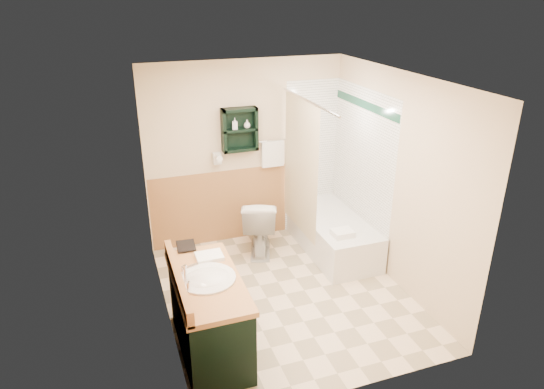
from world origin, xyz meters
The scene contains 25 objects.
floor centered at (0.00, 0.00, 0.00)m, with size 3.00×3.00×0.00m, color beige.
back_wall centered at (0.00, 1.52, 1.20)m, with size 2.60×0.04×2.40m, color beige.
left_wall centered at (-1.32, 0.00, 1.20)m, with size 0.04×3.00×2.40m, color beige.
right_wall centered at (1.32, 0.00, 1.20)m, with size 0.04×3.00×2.40m, color beige.
ceiling centered at (0.00, 0.00, 2.42)m, with size 2.60×3.00×0.04m, color white.
wainscot_left centered at (-1.29, 0.00, 0.50)m, with size 2.98×2.98×1.00m, color tan, non-canonical shape.
wainscot_back centered at (0.00, 1.49, 0.50)m, with size 2.58×2.58×1.00m, color tan, non-canonical shape.
mirror_frame centered at (-1.27, -0.55, 1.50)m, with size 1.30×1.30×1.00m, color brown, non-canonical shape.
mirror_glass centered at (-1.27, -0.55, 1.50)m, with size 1.20×1.20×0.90m, color white, non-canonical shape.
tile_right centered at (1.28, 0.75, 1.05)m, with size 1.50×1.50×2.10m, color white, non-canonical shape.
tile_back centered at (1.03, 1.48, 1.05)m, with size 0.95×0.95×2.10m, color white, non-canonical shape.
tile_accent centered at (1.27, 0.75, 1.90)m, with size 1.50×1.50×0.10m, color #12412F, non-canonical shape.
wall_shelf centered at (-0.10, 1.41, 1.55)m, with size 0.45×0.15×0.55m, color black.
hair_dryer centered at (-0.40, 1.43, 1.20)m, with size 0.10×0.24×0.18m, color silver, non-canonical shape.
towel_bar centered at (0.35, 1.45, 1.35)m, with size 0.40×0.06×0.40m, color white, non-canonical shape.
curtain_rod centered at (0.53, 0.75, 2.00)m, with size 0.03×0.03×1.60m, color silver.
shower_curtain centered at (0.53, 0.92, 1.15)m, with size 1.05×1.05×1.70m, color beige, non-canonical shape.
vanity centered at (-0.99, -0.60, 0.39)m, with size 0.59×1.23×0.78m, color black.
bathtub centered at (0.93, 0.73, 0.23)m, with size 0.70×1.50×0.47m, color silver.
toilet centered at (0.03, 1.04, 0.37)m, with size 0.42×0.76×0.74m, color silver.
counter_towel centered at (-0.89, -0.25, 0.80)m, with size 0.26×0.20×0.04m, color white.
vanity_book centered at (-1.16, 0.04, 0.91)m, with size 0.18×0.02×0.24m, color black.
tub_towel centered at (0.82, 0.27, 0.50)m, with size 0.24×0.20×0.07m, color white.
soap_bottle_a centered at (-0.16, 1.40, 1.60)m, with size 0.06×0.14×0.06m, color silver.
soap_bottle_b centered at (0.00, 1.40, 1.61)m, with size 0.08×0.10×0.08m, color silver.
Camera 1 is at (-1.67, -4.27, 3.18)m, focal length 32.00 mm.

